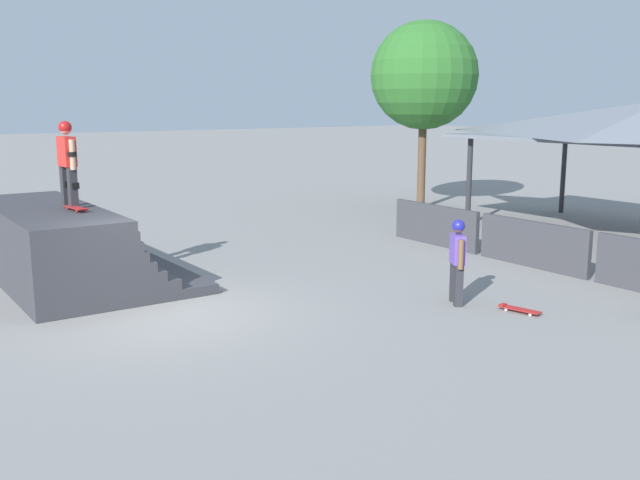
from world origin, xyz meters
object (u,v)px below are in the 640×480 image
object	(u,v)px
skater_on_deck	(67,158)
tree_beside_pavilion	(424,76)
skateboard_on_deck	(76,208)
bystander_walking	(457,255)
skateboard_on_ground	(518,309)

from	to	relation	value
skater_on_deck	tree_beside_pavilion	size ratio (longest dim) A/B	0.27
skater_on_deck	skateboard_on_deck	xyz separation A→B (m)	(0.48, -0.02, -0.93)
bystander_walking	tree_beside_pavilion	xyz separation A→B (m)	(-9.49, 7.82, 3.64)
skateboard_on_ground	skater_on_deck	bearing A→B (deg)	29.14
skater_on_deck	bystander_walking	size ratio (longest dim) A/B	1.09
skater_on_deck	skateboard_on_deck	distance (m)	1.05
skater_on_deck	skateboard_on_ground	xyz separation A→B (m)	(6.49, 5.90, -2.52)
skater_on_deck	bystander_walking	xyz separation A→B (m)	(5.46, 5.38, -1.65)
skateboard_on_deck	skateboard_on_ground	distance (m)	8.59
skater_on_deck	skateboard_on_ground	size ratio (longest dim) A/B	2.20
bystander_walking	tree_beside_pavilion	size ratio (longest dim) A/B	0.25
skateboard_on_deck	skater_on_deck	bearing A→B (deg)	172.60
bystander_walking	skateboard_on_ground	world-z (taller)	bystander_walking
skateboard_on_deck	tree_beside_pavilion	world-z (taller)	tree_beside_pavilion
skateboard_on_deck	skateboard_on_ground	size ratio (longest dim) A/B	1.04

